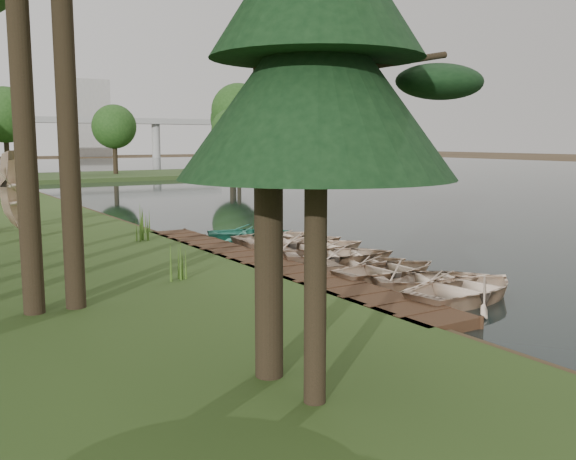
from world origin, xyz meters
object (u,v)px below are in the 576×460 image
rowboat_0 (467,285)px  rowboat_2 (389,267)px  stored_rowboat (17,222)px  pine_tree (317,25)px  boardwalk (264,266)px  rowboat_1 (434,277)px

rowboat_0 → rowboat_2: size_ratio=1.07×
rowboat_0 → rowboat_2: rowboat_0 is taller
stored_rowboat → pine_tree: (0.51, -21.30, 4.92)m
boardwalk → pine_tree: size_ratio=1.92×
rowboat_1 → rowboat_2: rowboat_2 is taller
rowboat_1 → pine_tree: (-7.30, -4.97, 5.17)m
rowboat_1 → pine_tree: 10.24m
stored_rowboat → rowboat_2: bearing=-114.0°
boardwalk → rowboat_0: (2.34, -6.13, 0.29)m
boardwalk → rowboat_0: bearing=-69.1°
rowboat_2 → stored_rowboat: 16.60m
boardwalk → rowboat_2: bearing=-54.4°
rowboat_0 → stored_rowboat: bearing=14.3°
boardwalk → stored_rowboat: bearing=114.6°
pine_tree → stored_rowboat: bearing=91.4°
boardwalk → rowboat_2: (2.31, -3.23, 0.26)m
rowboat_2 → pine_tree: bearing=132.0°
boardwalk → stored_rowboat: 12.69m
boardwalk → stored_rowboat: (-5.29, 11.53, 0.49)m
rowboat_0 → pine_tree: (-7.12, -3.64, 5.12)m
boardwalk → rowboat_2: rowboat_2 is taller
boardwalk → rowboat_0: 6.56m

